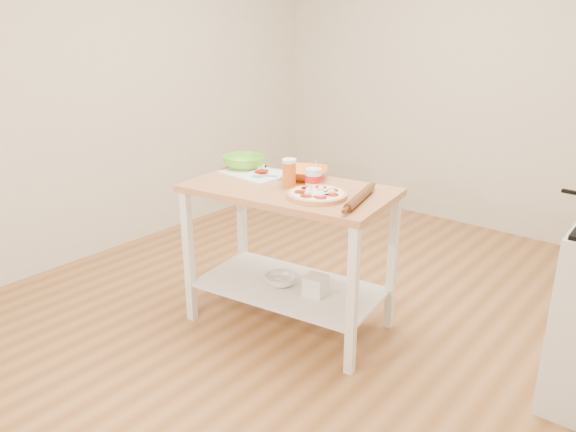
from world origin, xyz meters
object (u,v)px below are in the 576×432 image
(cutting_board, at_px, (256,173))
(beer_pint, at_px, (289,173))
(prep_island, at_px, (289,227))
(shelf_glass_bowl, at_px, (281,280))
(spatula, at_px, (264,176))
(knife, at_px, (266,167))
(rolling_pin, at_px, (360,198))
(shelf_bin, at_px, (316,286))
(yogurt_tub, at_px, (314,178))
(pizza, at_px, (317,194))
(orange_bowl, at_px, (306,173))
(green_bowl, at_px, (244,162))

(cutting_board, distance_m, beer_pint, 0.36)
(prep_island, height_order, shelf_glass_bowl, prep_island)
(spatula, bearing_deg, knife, 99.75)
(prep_island, relative_size, rolling_pin, 3.18)
(shelf_bin, bearing_deg, shelf_glass_bowl, -173.94)
(spatula, relative_size, yogurt_tub, 0.63)
(prep_island, distance_m, cutting_board, 0.44)
(pizza, relative_size, shelf_bin, 2.71)
(cutting_board, xyz_separation_m, shelf_bin, (0.54, -0.08, -0.59))
(rolling_pin, height_order, shelf_bin, rolling_pin)
(pizza, relative_size, orange_bowl, 1.23)
(knife, height_order, beer_pint, beer_pint)
(pizza, height_order, green_bowl, green_bowl)
(knife, relative_size, beer_pint, 1.62)
(shelf_glass_bowl, bearing_deg, yogurt_tub, 28.52)
(orange_bowl, distance_m, green_bowl, 0.46)
(orange_bowl, height_order, green_bowl, green_bowl)
(orange_bowl, bearing_deg, beer_pint, -80.78)
(green_bowl, height_order, shelf_glass_bowl, green_bowl)
(beer_pint, height_order, shelf_bin, beer_pint)
(prep_island, bearing_deg, beer_pint, 136.46)
(rolling_pin, bearing_deg, spatula, 178.93)
(spatula, bearing_deg, prep_island, -38.93)
(knife, bearing_deg, cutting_board, -83.61)
(prep_island, relative_size, pizza, 3.86)
(beer_pint, bearing_deg, spatula, 170.90)
(yogurt_tub, bearing_deg, rolling_pin, -7.60)
(spatula, distance_m, beer_pint, 0.24)
(shelf_glass_bowl, bearing_deg, orange_bowl, 86.30)
(orange_bowl, bearing_deg, spatula, -140.84)
(knife, bearing_deg, green_bowl, -153.00)
(green_bowl, bearing_deg, cutting_board, -17.86)
(beer_pint, bearing_deg, orange_bowl, 99.22)
(cutting_board, xyz_separation_m, beer_pint, (0.34, -0.08, 0.08))
(green_bowl, distance_m, yogurt_tub, 0.61)
(cutting_board, bearing_deg, orange_bowl, 25.17)
(shelf_bin, bearing_deg, pizza, -53.28)
(prep_island, bearing_deg, orange_bowl, 99.82)
(yogurt_tub, distance_m, shelf_glass_bowl, 0.69)
(cutting_board, distance_m, shelf_glass_bowl, 0.69)
(shelf_glass_bowl, bearing_deg, spatula, 161.82)
(beer_pint, bearing_deg, rolling_pin, 2.87)
(cutting_board, relative_size, green_bowl, 1.56)
(cutting_board, xyz_separation_m, knife, (-0.03, 0.13, 0.01))
(pizza, bearing_deg, beer_pint, 167.36)
(spatula, distance_m, shelf_glass_bowl, 0.65)
(pizza, distance_m, spatula, 0.48)
(cutting_board, distance_m, green_bowl, 0.16)
(pizza, bearing_deg, shelf_glass_bowl, 173.78)
(beer_pint, distance_m, yogurt_tub, 0.15)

